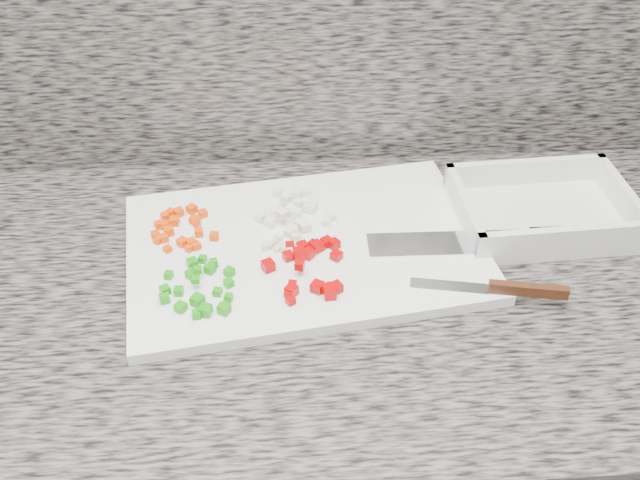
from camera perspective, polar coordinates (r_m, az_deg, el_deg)
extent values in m
cube|color=silver|center=(1.33, -2.21, -18.31)|extent=(3.92, 0.62, 0.86)
cube|color=#615C55|center=(0.98, -2.86, -4.04)|extent=(3.96, 0.64, 0.04)
cube|color=white|center=(1.00, -1.22, -0.57)|extent=(0.53, 0.39, 0.02)
cube|color=#EF4205|center=(1.02, -12.35, 0.14)|extent=(0.01, 0.01, 0.01)
cube|color=#EF4205|center=(1.02, -12.77, 0.13)|extent=(0.01, 0.01, 0.01)
cube|color=#EF4205|center=(1.06, -12.28, 1.85)|extent=(0.01, 0.01, 0.01)
cube|color=#EF4205|center=(1.03, -13.00, 0.42)|extent=(0.02, 0.02, 0.01)
cube|color=#EF4205|center=(1.00, -10.25, -0.24)|extent=(0.02, 0.02, 0.01)
cube|color=#EF4205|center=(1.06, -10.22, 2.48)|extent=(0.02, 0.02, 0.01)
cube|color=#EF4205|center=(1.00, -10.44, -0.65)|extent=(0.01, 0.01, 0.01)
cube|color=#EF4205|center=(1.00, -9.89, -0.43)|extent=(0.02, 0.02, 0.01)
cube|color=#EF4205|center=(1.03, -12.00, 0.71)|extent=(0.02, 0.02, 0.01)
cube|color=#EF4205|center=(1.01, -8.46, 0.30)|extent=(0.01, 0.01, 0.01)
cube|color=#EF4205|center=(1.05, -9.36, 2.13)|extent=(0.02, 0.02, 0.01)
cube|color=#EF4205|center=(1.04, -9.99, 1.62)|extent=(0.02, 0.02, 0.01)
cube|color=#EF4205|center=(1.06, -11.24, 2.22)|extent=(0.02, 0.02, 0.01)
cube|color=#EF4205|center=(1.06, -11.85, 2.17)|extent=(0.02, 0.02, 0.01)
cube|color=#EF4205|center=(1.02, -9.68, 0.61)|extent=(0.01, 0.01, 0.01)
cube|color=#EF4205|center=(1.05, -11.58, 1.51)|extent=(0.01, 0.01, 0.01)
cube|color=#EF4205|center=(1.02, -12.87, -0.04)|extent=(0.01, 0.01, 0.01)
cube|color=#EF4205|center=(1.04, -12.77, 1.20)|extent=(0.01, 0.01, 0.01)
cube|color=#EF4205|center=(1.00, -12.10, -0.70)|extent=(0.01, 0.01, 0.01)
cube|color=#EF4205|center=(1.04, -12.32, 1.17)|extent=(0.02, 0.02, 0.01)
cube|color=#EF4205|center=(1.01, -10.95, -0.13)|extent=(0.02, 0.02, 0.01)
cube|color=#EF4205|center=(1.04, -9.89, 1.41)|extent=(0.01, 0.01, 0.01)
cube|color=silver|center=(1.02, -2.98, 2.07)|extent=(0.02, 0.02, 0.01)
cube|color=silver|center=(1.04, -3.89, 2.28)|extent=(0.01, 0.01, 0.01)
cube|color=silver|center=(1.08, -1.11, 3.89)|extent=(0.01, 0.01, 0.01)
cube|color=silver|center=(1.05, -2.25, 2.51)|extent=(0.02, 0.02, 0.01)
cube|color=silver|center=(1.02, -4.01, 1.41)|extent=(0.02, 0.02, 0.01)
cube|color=silver|center=(1.01, -2.19, 0.76)|extent=(0.01, 0.01, 0.01)
cube|color=silver|center=(1.04, -3.83, 1.88)|extent=(0.01, 0.01, 0.01)
cube|color=silver|center=(1.02, -1.62, 1.28)|extent=(0.02, 0.02, 0.01)
cube|color=silver|center=(1.08, -3.46, 3.82)|extent=(0.02, 0.02, 0.01)
cube|color=silver|center=(1.08, -1.88, 3.73)|extent=(0.02, 0.02, 0.01)
cube|color=silver|center=(1.03, 0.92, 1.90)|extent=(0.01, 0.01, 0.01)
cube|color=silver|center=(1.05, -2.42, 2.47)|extent=(0.02, 0.02, 0.01)
cube|color=silver|center=(1.03, -4.77, 1.86)|extent=(0.02, 0.02, 0.01)
cube|color=silver|center=(1.05, -0.75, 2.66)|extent=(0.02, 0.02, 0.01)
cube|color=silver|center=(1.02, 0.47, 1.45)|extent=(0.01, 0.01, 0.01)
cube|color=silver|center=(1.01, -1.25, 1.14)|extent=(0.02, 0.02, 0.01)
cube|color=silver|center=(1.00, -2.47, 0.58)|extent=(0.02, 0.02, 0.01)
cube|color=silver|center=(1.04, -4.00, 2.08)|extent=(0.02, 0.02, 0.01)
cube|color=silver|center=(1.05, -2.71, 3.34)|extent=(0.02, 0.02, 0.01)
cube|color=silver|center=(1.04, -2.23, 2.25)|extent=(0.01, 0.01, 0.01)
cube|color=silver|center=(1.06, -0.68, 3.05)|extent=(0.02, 0.02, 0.01)
cube|color=silver|center=(1.04, -4.12, 2.02)|extent=(0.01, 0.01, 0.01)
cube|color=silver|center=(1.04, -1.75, 2.97)|extent=(0.01, 0.01, 0.01)
cube|color=silver|center=(1.02, -1.87, 2.18)|extent=(0.02, 0.02, 0.01)
cube|color=#1B940D|center=(0.93, -11.24, -4.02)|extent=(0.01, 0.01, 0.01)
cube|color=#1B940D|center=(0.90, -9.86, -5.89)|extent=(0.01, 0.01, 0.01)
cube|color=#1B940D|center=(0.91, -11.09, -5.27)|extent=(0.02, 0.02, 0.01)
cube|color=#1B940D|center=(0.93, -7.32, -3.42)|extent=(0.01, 0.01, 0.01)
cube|color=#1B940D|center=(0.95, -10.26, -2.69)|extent=(0.02, 0.02, 0.01)
cube|color=#1B940D|center=(0.95, -7.26, -2.56)|extent=(0.02, 0.02, 0.01)
cube|color=#1B940D|center=(0.94, -9.74, -2.37)|extent=(0.01, 0.01, 0.01)
cube|color=#1B940D|center=(0.97, -9.38, -1.51)|extent=(0.01, 0.01, 0.01)
cube|color=#1B940D|center=(0.97, -8.51, -1.84)|extent=(0.01, 0.01, 0.01)
cube|color=#1B940D|center=(0.96, -12.02, -2.76)|extent=(0.01, 0.01, 0.01)
cube|color=#1B940D|center=(0.90, -9.14, -5.56)|extent=(0.02, 0.02, 0.01)
cube|color=#1B940D|center=(0.91, -7.33, -4.58)|extent=(0.01, 0.01, 0.01)
cube|color=#1B940D|center=(0.93, -9.93, -3.13)|extent=(0.01, 0.01, 0.01)
cube|color=#1B940D|center=(0.92, -8.21, -4.10)|extent=(0.01, 0.01, 0.01)
cube|color=#1B940D|center=(0.90, -7.74, -5.36)|extent=(0.01, 0.01, 0.01)
cube|color=#1B940D|center=(0.92, -12.34, -4.57)|extent=(0.02, 0.02, 0.01)
cube|color=#1B940D|center=(0.96, -8.81, -2.29)|extent=(0.02, 0.02, 0.01)
cube|color=#1B940D|center=(0.94, -12.29, -3.93)|extent=(0.02, 0.02, 0.01)
cube|color=#1B940D|center=(0.97, -10.19, -1.80)|extent=(0.02, 0.02, 0.01)
cube|color=#1B940D|center=(0.91, -9.77, -4.78)|extent=(0.02, 0.02, 0.01)
cube|color=#1B940D|center=(0.90, -7.68, -5.47)|extent=(0.02, 0.02, 0.01)
cube|color=#B10204|center=(0.98, 1.14, -0.33)|extent=(0.02, 0.02, 0.01)
cube|color=#B10204|center=(0.97, -0.80, -0.82)|extent=(0.02, 0.02, 0.01)
cube|color=#B10204|center=(0.95, -4.17, -2.05)|extent=(0.02, 0.02, 0.01)
cube|color=#B10204|center=(0.98, -1.40, -0.51)|extent=(0.02, 0.02, 0.01)
cube|color=#B10204|center=(0.97, -0.94, -0.83)|extent=(0.02, 0.02, 0.01)
cube|color=#B10204|center=(0.98, -0.53, -0.40)|extent=(0.02, 0.02, 0.01)
cube|color=#B10204|center=(0.91, 0.82, -4.24)|extent=(0.02, 0.02, 0.01)
cube|color=#B10204|center=(0.98, -0.29, -0.51)|extent=(0.02, 0.02, 0.01)
cube|color=#B10204|center=(0.93, -1.63, -2.03)|extent=(0.01, 0.01, 0.01)
cube|color=#B10204|center=(0.90, -2.38, -4.85)|extent=(0.01, 0.01, 0.01)
cube|color=#B10204|center=(0.92, 1.29, -3.79)|extent=(0.02, 0.02, 0.01)
cube|color=#B10204|center=(0.97, -0.66, -0.80)|extent=(0.02, 0.02, 0.01)
cube|color=#B10204|center=(0.92, -2.23, -3.58)|extent=(0.01, 0.01, 0.01)
cube|color=#B10204|center=(0.91, 0.71, -4.01)|extent=(0.02, 0.02, 0.01)
cube|color=#B10204|center=(0.92, -0.21, -3.75)|extent=(0.02, 0.02, 0.01)
cube|color=#B10204|center=(0.97, -0.95, -1.10)|extent=(0.02, 0.02, 0.01)
cube|color=#B10204|center=(0.91, -2.42, -4.29)|extent=(0.02, 0.02, 0.01)
cube|color=#B10204|center=(0.91, -2.30, -4.07)|extent=(0.02, 0.02, 0.01)
cube|color=#B10204|center=(0.96, 1.33, -1.23)|extent=(0.02, 0.02, 0.01)
cube|color=#B10204|center=(0.99, 0.55, -0.11)|extent=(0.02, 0.02, 0.01)
cube|color=#B10204|center=(0.98, -2.42, -0.53)|extent=(0.01, 0.01, 0.01)
cube|color=#B10204|center=(0.98, -1.31, -0.62)|extent=(0.01, 0.01, 0.01)
cube|color=#B10204|center=(0.96, -2.56, -1.27)|extent=(0.02, 0.02, 0.01)
cube|color=#B10204|center=(0.98, 0.17, -0.44)|extent=(0.01, 0.01, 0.01)
cube|color=#B10204|center=(0.97, -1.69, -1.09)|extent=(0.02, 0.02, 0.01)
cube|color=beige|center=(0.98, -2.87, -0.68)|extent=(0.01, 0.01, 0.01)
cube|color=beige|center=(0.97, -2.37, -0.92)|extent=(0.01, 0.01, 0.01)
cube|color=beige|center=(1.00, -1.77, 0.23)|extent=(0.01, 0.01, 0.01)
cube|color=beige|center=(0.98, -4.40, -0.50)|extent=(0.01, 0.01, 0.01)
cube|color=beige|center=(0.99, -4.08, -0.42)|extent=(0.01, 0.01, 0.01)
cube|color=beige|center=(0.99, -2.89, -0.41)|extent=(0.01, 0.01, 0.01)
cube|color=beige|center=(0.98, -1.96, -0.63)|extent=(0.01, 0.01, 0.01)
cube|color=beige|center=(0.98, -3.47, -0.74)|extent=(0.01, 0.01, 0.01)
cube|color=beige|center=(1.00, -3.45, 0.24)|extent=(0.01, 0.01, 0.01)
cube|color=beige|center=(0.99, -3.58, -0.14)|extent=(0.01, 0.01, 0.01)
cube|color=beige|center=(1.00, -2.10, 0.30)|extent=(0.01, 0.01, 0.01)
cube|color=beige|center=(0.99, -1.68, -0.39)|extent=(0.01, 0.01, 0.01)
cube|color=beige|center=(1.00, -3.25, 0.16)|extent=(0.01, 0.01, 0.01)
cube|color=beige|center=(1.00, -1.82, 0.39)|extent=(0.01, 0.01, 0.01)
cube|color=beige|center=(0.98, -2.35, -0.80)|extent=(0.01, 0.01, 0.01)
cube|color=beige|center=(0.98, -2.65, -0.84)|extent=(0.01, 0.01, 0.01)
cube|color=white|center=(1.01, 10.30, -0.28)|extent=(0.23, 0.06, 0.00)
cube|color=black|center=(1.06, 20.32, 0.28)|extent=(0.15, 0.03, 0.02)
cylinder|color=white|center=(1.05, 20.43, 0.66)|extent=(0.01, 0.01, 0.00)
cube|color=white|center=(0.94, 10.26, -3.68)|extent=(0.10, 0.04, 0.00)
cube|color=#4C2513|center=(0.95, 16.33, -3.84)|extent=(0.10, 0.03, 0.02)
cylinder|color=white|center=(0.94, 16.43, -3.44)|extent=(0.01, 0.01, 0.00)
cube|color=silver|center=(1.11, 17.22, 1.71)|extent=(0.26, 0.19, 0.01)
cube|color=silver|center=(1.15, 16.04, 5.30)|extent=(0.25, 0.02, 0.04)
cube|color=silver|center=(1.03, 19.09, 0.00)|extent=(0.25, 0.02, 0.04)
cube|color=silver|center=(1.14, 23.04, 3.12)|extent=(0.02, 0.18, 0.04)
cube|color=silver|center=(1.05, 11.43, 2.43)|extent=(0.02, 0.18, 0.04)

